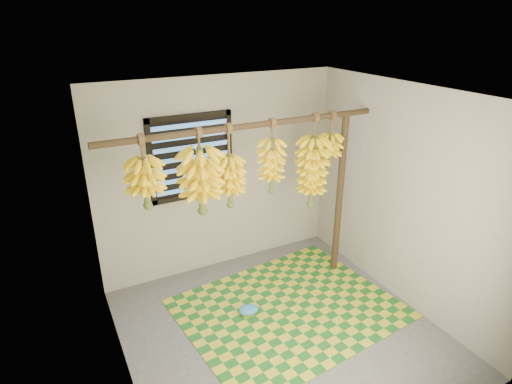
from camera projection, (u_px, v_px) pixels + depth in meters
floor at (281, 331)px, 4.40m from camera, size 3.00×3.00×0.01m
ceiling at (287, 96)px, 3.47m from camera, size 3.00×3.00×0.01m
wall_back at (220, 176)px, 5.17m from camera, size 3.00×0.01×2.40m
wall_left at (116, 269)px, 3.30m from camera, size 0.01×3.00×2.40m
wall_right at (404, 197)px, 4.57m from camera, size 0.01×3.00×2.40m
window at (192, 157)px, 4.88m from camera, size 1.00×0.04×1.00m
hanging_pole at (249, 126)px, 4.20m from camera, size 3.00×0.06×0.06m
support_post at (339, 197)px, 5.09m from camera, size 0.08×0.08×2.00m
woven_mat at (289, 308)px, 4.73m from camera, size 2.43×2.03×0.01m
plastic_bag at (248, 310)px, 4.63m from camera, size 0.24×0.19×0.09m
banana_bunch_a at (146, 183)px, 3.91m from camera, size 0.33×0.33×0.71m
banana_bunch_b at (201, 181)px, 4.16m from camera, size 0.42×0.42×0.88m
banana_bunch_c at (230, 181)px, 4.31m from camera, size 0.30×0.30×0.87m
banana_bunch_d at (271, 166)px, 4.49m from camera, size 0.30×0.30×0.81m
banana_bunch_e at (312, 172)px, 4.77m from camera, size 0.34×0.34×1.08m
banana_bunch_f at (330, 150)px, 4.78m from camera, size 0.28×0.28×0.65m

